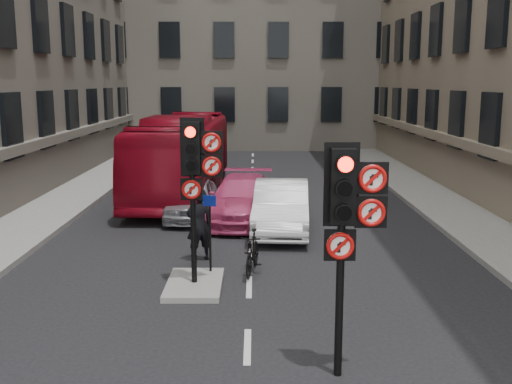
{
  "coord_description": "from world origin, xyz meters",
  "views": [
    {
      "loc": [
        0.13,
        -7.54,
        4.44
      ],
      "look_at": [
        0.15,
        2.43,
        2.6
      ],
      "focal_mm": 42.0,
      "sensor_mm": 36.0,
      "label": 1
    }
  ],
  "objects_px": {
    "car_pink": "(242,199)",
    "motorcyclist": "(199,224)",
    "car_white": "(281,207)",
    "motorcycle": "(252,252)",
    "bus_red": "(183,155)",
    "car_silver": "(192,198)",
    "signal_far": "(196,165)",
    "signal_near": "(348,211)",
    "info_sign": "(210,223)"
  },
  "relations": [
    {
      "from": "car_white",
      "to": "motorcyclist",
      "type": "distance_m",
      "value": 3.69
    },
    {
      "from": "signal_far",
      "to": "motorcycle",
      "type": "distance_m",
      "value": 2.7
    },
    {
      "from": "motorcyclist",
      "to": "motorcycle",
      "type": "bearing_deg",
      "value": 118.73
    },
    {
      "from": "signal_far",
      "to": "car_pink",
      "type": "relative_size",
      "value": 0.73
    },
    {
      "from": "bus_red",
      "to": "info_sign",
      "type": "relative_size",
      "value": 6.31
    },
    {
      "from": "car_silver",
      "to": "info_sign",
      "type": "height_order",
      "value": "info_sign"
    },
    {
      "from": "car_pink",
      "to": "bus_red",
      "type": "relative_size",
      "value": 0.43
    },
    {
      "from": "car_pink",
      "to": "bus_red",
      "type": "xyz_separation_m",
      "value": [
        -2.43,
        4.49,
        0.87
      ]
    },
    {
      "from": "car_pink",
      "to": "motorcyclist",
      "type": "distance_m",
      "value": 4.52
    },
    {
      "from": "car_white",
      "to": "signal_near",
      "type": "bearing_deg",
      "value": -82.75
    },
    {
      "from": "bus_red",
      "to": "motorcycle",
      "type": "xyz_separation_m",
      "value": [
        2.78,
        -9.92,
        -1.08
      ]
    },
    {
      "from": "car_pink",
      "to": "motorcyclist",
      "type": "height_order",
      "value": "motorcyclist"
    },
    {
      "from": "motorcycle",
      "to": "info_sign",
      "type": "bearing_deg",
      "value": -155.84
    },
    {
      "from": "car_silver",
      "to": "motorcyclist",
      "type": "distance_m",
      "value": 4.8
    },
    {
      "from": "signal_near",
      "to": "bus_red",
      "type": "height_order",
      "value": "signal_near"
    },
    {
      "from": "signal_near",
      "to": "motorcyclist",
      "type": "xyz_separation_m",
      "value": [
        -2.76,
        6.03,
        -1.66
      ]
    },
    {
      "from": "car_pink",
      "to": "motorcycle",
      "type": "distance_m",
      "value": 5.45
    },
    {
      "from": "signal_near",
      "to": "car_white",
      "type": "xyz_separation_m",
      "value": [
        -0.57,
        9.0,
        -1.83
      ]
    },
    {
      "from": "car_silver",
      "to": "car_white",
      "type": "bearing_deg",
      "value": -30.58
    },
    {
      "from": "signal_near",
      "to": "bus_red",
      "type": "xyz_separation_m",
      "value": [
        -4.2,
        14.93,
        -1.0
      ]
    },
    {
      "from": "signal_near",
      "to": "car_silver",
      "type": "xyz_separation_m",
      "value": [
        -3.42,
        10.77,
        -1.93
      ]
    },
    {
      "from": "signal_near",
      "to": "car_silver",
      "type": "bearing_deg",
      "value": 107.61
    },
    {
      "from": "car_white",
      "to": "info_sign",
      "type": "relative_size",
      "value": 2.53
    },
    {
      "from": "car_silver",
      "to": "motorcycle",
      "type": "xyz_separation_m",
      "value": [
        2.0,
        -5.77,
        -0.16
      ]
    },
    {
      "from": "motorcycle",
      "to": "car_silver",
      "type": "bearing_deg",
      "value": 117.95
    },
    {
      "from": "bus_red",
      "to": "motorcyclist",
      "type": "xyz_separation_m",
      "value": [
        1.44,
        -8.9,
        -0.65
      ]
    },
    {
      "from": "car_pink",
      "to": "bus_red",
      "type": "bearing_deg",
      "value": 122.77
    },
    {
      "from": "bus_red",
      "to": "motorcyclist",
      "type": "relative_size",
      "value": 6.13
    },
    {
      "from": "bus_red",
      "to": "motorcyclist",
      "type": "bearing_deg",
      "value": -79.21
    },
    {
      "from": "car_white",
      "to": "motorcycle",
      "type": "height_order",
      "value": "car_white"
    },
    {
      "from": "car_pink",
      "to": "motorcycle",
      "type": "bearing_deg",
      "value": -81.94
    },
    {
      "from": "car_pink",
      "to": "info_sign",
      "type": "bearing_deg",
      "value": -91.81
    },
    {
      "from": "motorcyclist",
      "to": "signal_far",
      "type": "bearing_deg",
      "value": 70.51
    },
    {
      "from": "info_sign",
      "to": "car_silver",
      "type": "bearing_deg",
      "value": 114.63
    },
    {
      "from": "signal_far",
      "to": "signal_near",
      "type": "bearing_deg",
      "value": -56.98
    },
    {
      "from": "car_silver",
      "to": "motorcyclist",
      "type": "relative_size",
      "value": 2.09
    },
    {
      "from": "car_pink",
      "to": "motorcyclist",
      "type": "bearing_deg",
      "value": -98.23
    },
    {
      "from": "motorcycle",
      "to": "info_sign",
      "type": "relative_size",
      "value": 0.92
    },
    {
      "from": "motorcyclist",
      "to": "bus_red",
      "type": "bearing_deg",
      "value": -104.67
    },
    {
      "from": "car_silver",
      "to": "car_white",
      "type": "xyz_separation_m",
      "value": [
        2.85,
        -1.78,
        0.09
      ]
    },
    {
      "from": "signal_far",
      "to": "car_silver",
      "type": "bearing_deg",
      "value": 96.9
    },
    {
      "from": "bus_red",
      "to": "motorcycle",
      "type": "bearing_deg",
      "value": -72.77
    },
    {
      "from": "signal_near",
      "to": "car_silver",
      "type": "relative_size",
      "value": 0.93
    },
    {
      "from": "car_pink",
      "to": "info_sign",
      "type": "xyz_separation_m",
      "value": [
        -0.62,
        -5.7,
        0.57
      ]
    },
    {
      "from": "motorcycle",
      "to": "bus_red",
      "type": "bearing_deg",
      "value": 114.46
    },
    {
      "from": "car_silver",
      "to": "info_sign",
      "type": "distance_m",
      "value": 6.15
    },
    {
      "from": "signal_near",
      "to": "motorcyclist",
      "type": "distance_m",
      "value": 6.83
    },
    {
      "from": "info_sign",
      "to": "car_white",
      "type": "bearing_deg",
      "value": 81.78
    },
    {
      "from": "car_silver",
      "to": "bus_red",
      "type": "relative_size",
      "value": 0.34
    },
    {
      "from": "motorcyclist",
      "to": "car_silver",
      "type": "bearing_deg",
      "value": -105.9
    }
  ]
}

